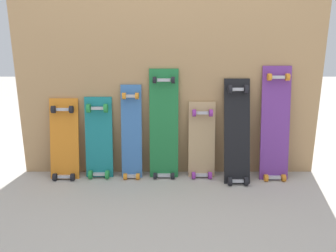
# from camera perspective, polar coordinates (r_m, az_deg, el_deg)

# --- Properties ---
(ground_plane) EXTENTS (12.00, 12.00, 0.00)m
(ground_plane) POSITION_cam_1_polar(r_m,az_deg,el_deg) (3.04, -0.00, -7.79)
(ground_plane) COLOR #B2AAA0
(plywood_wall_panel) EXTENTS (2.49, 0.04, 1.67)m
(plywood_wall_panel) POSITION_cam_1_polar(r_m,az_deg,el_deg) (2.88, -0.01, 8.21)
(plywood_wall_panel) COLOR tan
(plywood_wall_panel) RESTS_ON ground
(skateboard_orange) EXTENTS (0.23, 0.21, 0.72)m
(skateboard_orange) POSITION_cam_1_polar(r_m,az_deg,el_deg) (3.02, -16.65, -2.68)
(skateboard_orange) COLOR orange
(skateboard_orange) RESTS_ON ground
(skateboard_teal) EXTENTS (0.23, 0.18, 0.73)m
(skateboard_teal) POSITION_cam_1_polar(r_m,az_deg,el_deg) (2.97, -11.33, -2.44)
(skateboard_teal) COLOR #197A7F
(skateboard_teal) RESTS_ON ground
(skateboard_blue) EXTENTS (0.17, 0.19, 0.84)m
(skateboard_blue) POSITION_cam_1_polar(r_m,az_deg,el_deg) (2.91, -6.11, -1.65)
(skateboard_blue) COLOR #386BAD
(skateboard_blue) RESTS_ON ground
(skateboard_green) EXTENTS (0.24, 0.18, 0.96)m
(skateboard_green) POSITION_cam_1_polar(r_m,az_deg,el_deg) (2.88, -0.83, -0.37)
(skateboard_green) COLOR #1E7238
(skateboard_green) RESTS_ON ground
(skateboard_natural) EXTENTS (0.22, 0.18, 0.69)m
(skateboard_natural) POSITION_cam_1_polar(r_m,az_deg,el_deg) (2.93, 5.34, -2.89)
(skateboard_natural) COLOR tan
(skateboard_natural) RESTS_ON ground
(skateboard_black) EXTENTS (0.21, 0.31, 0.88)m
(skateboard_black) POSITION_cam_1_polar(r_m,az_deg,el_deg) (2.88, 11.00, -1.46)
(skateboard_black) COLOR black
(skateboard_black) RESTS_ON ground
(skateboard_purple) EXTENTS (0.23, 0.22, 0.99)m
(skateboard_purple) POSITION_cam_1_polar(r_m,az_deg,el_deg) (2.99, 16.85, -0.26)
(skateboard_purple) COLOR #6B338C
(skateboard_purple) RESTS_ON ground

